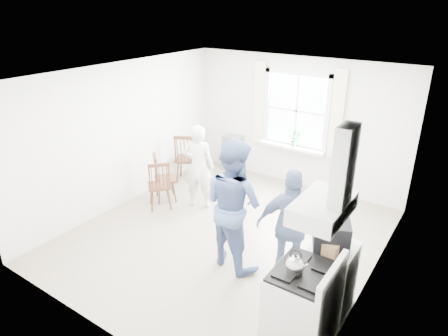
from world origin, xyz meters
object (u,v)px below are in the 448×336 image
low_cabinet (331,277)px  windsor_chair_b (159,173)px  person_mid (233,204)px  person_right (292,226)px  person_left (199,167)px  gas_stove (302,306)px  windsor_chair_a (185,154)px  windsor_chair_c (159,181)px  stereo_stack (331,235)px

low_cabinet → windsor_chair_b: (-3.72, 0.98, 0.12)m
person_mid → person_right: 0.85m
low_cabinet → person_left: size_ratio=0.57×
person_right → gas_stove: bearing=97.1°
person_left → windsor_chair_a: bearing=-59.3°
windsor_chair_a → windsor_chair_b: bearing=-83.1°
low_cabinet → gas_stove: bearing=-95.7°
windsor_chair_c → person_left: (0.50, 0.51, 0.21)m
stereo_stack → person_mid: size_ratio=0.27×
stereo_stack → person_right: bearing=151.2°
stereo_stack → windsor_chair_a: 4.30m
low_cabinet → person_right: 0.82m
person_left → gas_stove: bearing=125.0°
windsor_chair_a → low_cabinet: bearing=-26.2°
gas_stove → windsor_chair_c: gas_stove is taller
windsor_chair_b → low_cabinet: bearing=-14.7°
windsor_chair_b → person_mid: (2.22, -0.86, 0.38)m
windsor_chair_a → windsor_chair_c: windsor_chair_a is taller
person_left → person_right: person_right is taller
windsor_chair_b → person_mid: size_ratio=0.49×
gas_stove → stereo_stack: bearing=86.6°
windsor_chair_a → windsor_chair_c: size_ratio=1.12×
gas_stove → person_mid: 1.71m
gas_stove → low_cabinet: size_ratio=1.24×
person_mid → person_right: (0.82, 0.16, -0.15)m
low_cabinet → windsor_chair_b: windsor_chair_b is taller
windsor_chair_a → person_right: person_right is taller
windsor_chair_a → person_right: size_ratio=0.66×
gas_stove → stereo_stack: (0.04, 0.62, 0.59)m
windsor_chair_c → person_right: (2.78, -0.42, 0.23)m
windsor_chair_a → person_right: 3.54m
gas_stove → stereo_stack: size_ratio=2.21×
stereo_stack → windsor_chair_c: size_ratio=0.54×
windsor_chair_a → gas_stove: bearing=-34.5°
stereo_stack → person_mid: 1.49m
windsor_chair_c → person_mid: size_ratio=0.50×
gas_stove → windsor_chair_b: 4.02m
stereo_stack → windsor_chair_c: 3.55m
low_cabinet → windsor_chair_a: 4.27m
gas_stove → windsor_chair_c: bearing=157.6°
windsor_chair_a → person_mid: (2.33, -1.77, 0.31)m
stereo_stack → person_left: size_ratio=0.32×
person_right → low_cabinet: bearing=132.9°
person_left → windsor_chair_c: bearing=24.0°
windsor_chair_c → person_left: size_ratio=0.60×
windsor_chair_a → windsor_chair_b: windsor_chair_a is taller
low_cabinet → stereo_stack: stereo_stack is taller
windsor_chair_c → person_right: size_ratio=0.59×
stereo_stack → person_right: person_right is taller
stereo_stack → low_cabinet: bearing=67.7°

